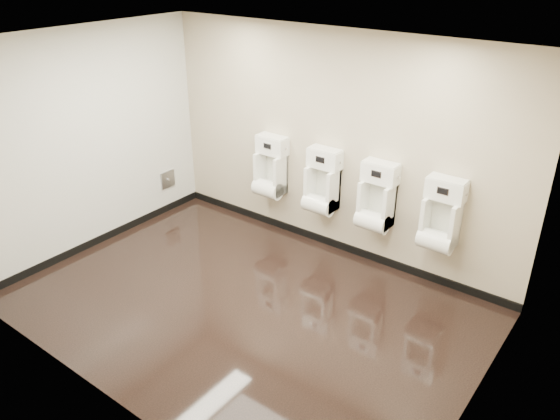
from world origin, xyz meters
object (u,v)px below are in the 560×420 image
Objects in this scene: urinal_0 at (270,171)px; urinal_3 at (440,220)px; urinal_2 at (376,202)px; access_panel at (168,179)px; urinal_1 at (322,186)px.

urinal_3 is (2.38, 0.00, 0.00)m from urinal_0.
urinal_0 and urinal_2 have the same top height.
access_panel is at bearing -172.80° from urinal_2.
urinal_2 is at bearing 0.00° from urinal_0.
urinal_0 is 1.59m from urinal_2.
access_panel is 0.31× the size of urinal_2.
urinal_1 is (2.43, 0.40, 0.39)m from access_panel.
urinal_1 is 1.56m from urinal_3.
urinal_2 is at bearing 0.00° from urinal_1.
access_panel is 0.31× the size of urinal_1.
urinal_2 is 0.79m from urinal_3.
urinal_0 is at bearing 180.00° from urinal_3.
urinal_1 and urinal_2 have the same top height.
urinal_0 is 0.82m from urinal_1.
urinal_0 is 1.00× the size of urinal_3.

